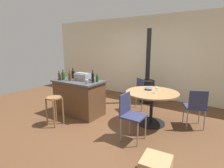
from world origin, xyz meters
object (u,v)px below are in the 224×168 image
(bottle_3, at_px, (70,77))
(bottle_4, at_px, (97,79))
(bottle_2, at_px, (73,74))
(folding_chair_far, at_px, (130,113))
(folding_chair_near, at_px, (136,92))
(bottle_6, at_px, (63,76))
(wood_stove, at_px, (147,86))
(toolbox, at_px, (83,77))
(cup_3, at_px, (70,78))
(serving_bowl, at_px, (148,88))
(bottle_0, at_px, (93,78))
(cup_1, at_px, (94,79))
(kitchen_island, at_px, (79,97))
(dining_table, at_px, (152,99))
(bottle_1, at_px, (63,76))
(bottle_5, at_px, (59,76))
(cup_0, at_px, (87,82))
(folding_chair_left, at_px, (196,106))
(wooden_stool, at_px, (54,105))
(wine_glass, at_px, (157,88))
(cup_2, at_px, (78,77))
(cup_4, at_px, (89,80))

(bottle_3, relative_size, bottle_4, 1.34)
(bottle_2, bearing_deg, folding_chair_far, -15.76)
(folding_chair_near, distance_m, bottle_6, 2.00)
(wood_stove, height_order, toolbox, wood_stove)
(cup_3, xyz_separation_m, serving_bowl, (1.95, 0.57, -0.14))
(bottle_0, xyz_separation_m, cup_1, (-0.14, 0.20, -0.08))
(kitchen_island, bearing_deg, serving_bowl, 19.06)
(folding_chair_near, height_order, wood_stove, wood_stove)
(dining_table, relative_size, bottle_1, 4.27)
(dining_table, distance_m, bottle_4, 1.37)
(bottle_5, distance_m, cup_0, 0.92)
(bottle_6, bearing_deg, folding_chair_near, 34.45)
(folding_chair_left, xyz_separation_m, bottle_3, (-2.80, -0.86, 0.48))
(bottle_6, relative_size, cup_0, 1.62)
(wooden_stool, distance_m, folding_chair_near, 2.13)
(cup_1, distance_m, wine_glass, 1.56)
(cup_1, bearing_deg, folding_chair_left, 13.36)
(cup_0, distance_m, serving_bowl, 1.42)
(bottle_4, bearing_deg, bottle_3, -159.35)
(bottle_4, distance_m, cup_1, 0.18)
(bottle_1, xyz_separation_m, cup_0, (0.81, -0.03, -0.05))
(bottle_5, bearing_deg, toolbox, 26.96)
(wooden_stool, height_order, bottle_5, bottle_5)
(cup_2, xyz_separation_m, serving_bowl, (1.86, 0.35, -0.15))
(wood_stove, bearing_deg, cup_3, -127.97)
(wooden_stool, distance_m, cup_4, 0.97)
(wine_glass, bearing_deg, kitchen_island, -168.17)
(bottle_4, xyz_separation_m, cup_0, (-0.05, -0.32, -0.02))
(folding_chair_far, xyz_separation_m, cup_4, (-1.34, 0.43, 0.40))
(toolbox, bearing_deg, bottle_4, 6.20)
(dining_table, xyz_separation_m, toolbox, (-1.70, -0.37, 0.40))
(wood_stove, relative_size, cup_4, 19.66)
(wood_stove, distance_m, cup_4, 2.01)
(toolbox, relative_size, cup_0, 3.43)
(wooden_stool, xyz_separation_m, toolbox, (0.08, 0.85, 0.51))
(bottle_0, xyz_separation_m, wine_glass, (1.41, 0.41, -0.15))
(folding_chair_near, bearing_deg, cup_3, -143.77)
(bottle_3, xyz_separation_m, wine_glass, (2.05, 0.52, -0.13))
(wooden_stool, relative_size, wine_glass, 4.46)
(folding_chair_far, bearing_deg, kitchen_island, 165.70)
(wood_stove, height_order, serving_bowl, wood_stove)
(bottle_1, height_order, bottle_4, bottle_1)
(wooden_stool, height_order, bottle_0, bottle_0)
(bottle_2, bearing_deg, folding_chair_near, 32.17)
(folding_chair_left, bearing_deg, cup_4, -162.20)
(folding_chair_left, xyz_separation_m, bottle_0, (-2.16, -0.75, 0.50))
(bottle_2, height_order, bottle_5, bottle_2)
(cup_1, bearing_deg, bottle_3, -147.47)
(cup_1, bearing_deg, folding_chair_near, 47.50)
(bottle_0, height_order, cup_3, bottle_0)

